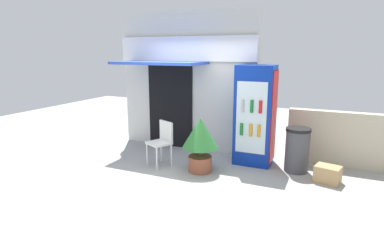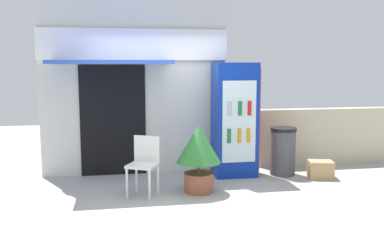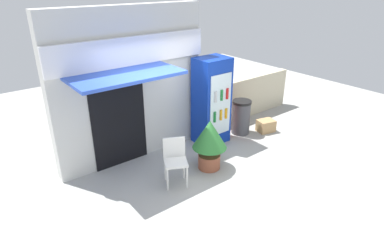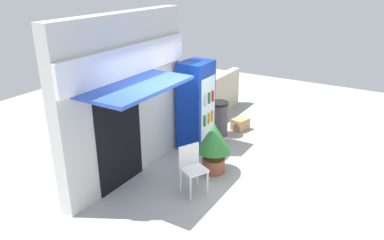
{
  "view_description": "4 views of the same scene",
  "coord_description": "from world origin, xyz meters",
  "px_view_note": "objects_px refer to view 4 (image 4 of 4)",
  "views": [
    {
      "loc": [
        2.68,
        -5.04,
        2.25
      ],
      "look_at": [
        0.17,
        0.55,
        0.92
      ],
      "focal_mm": 29.79,
      "sensor_mm": 36.0,
      "label": 1
    },
    {
      "loc": [
        -0.72,
        -5.98,
        2.0
      ],
      "look_at": [
        0.41,
        0.57,
        1.09
      ],
      "focal_mm": 39.59,
      "sensor_mm": 36.0,
      "label": 2
    },
    {
      "loc": [
        -3.31,
        -4.01,
        3.58
      ],
      "look_at": [
        0.24,
        0.55,
        1.03
      ],
      "focal_mm": 30.43,
      "sensor_mm": 36.0,
      "label": 3
    },
    {
      "loc": [
        -5.42,
        -2.77,
        3.77
      ],
      "look_at": [
        0.15,
        0.59,
        1.16
      ],
      "focal_mm": 34.87,
      "sensor_mm": 36.0,
      "label": 4
    }
  ],
  "objects_px": {
    "potted_plant_near_shop": "(214,142)",
    "cardboard_box": "(240,124)",
    "trash_bin": "(219,118)",
    "drink_cooler": "(196,106)",
    "plastic_chair": "(192,165)"
  },
  "relations": [
    {
      "from": "plastic_chair",
      "to": "cardboard_box",
      "type": "relative_size",
      "value": 2.17
    },
    {
      "from": "potted_plant_near_shop",
      "to": "cardboard_box",
      "type": "xyz_separation_m",
      "value": [
        2.24,
        0.42,
        -0.5
      ]
    },
    {
      "from": "drink_cooler",
      "to": "cardboard_box",
      "type": "bearing_deg",
      "value": -18.11
    },
    {
      "from": "drink_cooler",
      "to": "plastic_chair",
      "type": "distance_m",
      "value": 1.92
    },
    {
      "from": "potted_plant_near_shop",
      "to": "drink_cooler",
      "type": "bearing_deg",
      "value": 47.19
    },
    {
      "from": "trash_bin",
      "to": "cardboard_box",
      "type": "height_order",
      "value": "trash_bin"
    },
    {
      "from": "drink_cooler",
      "to": "trash_bin",
      "type": "xyz_separation_m",
      "value": [
        0.86,
        -0.13,
        -0.57
      ]
    },
    {
      "from": "drink_cooler",
      "to": "cardboard_box",
      "type": "relative_size",
      "value": 4.87
    },
    {
      "from": "potted_plant_near_shop",
      "to": "cardboard_box",
      "type": "relative_size",
      "value": 2.55
    },
    {
      "from": "plastic_chair",
      "to": "potted_plant_near_shop",
      "type": "xyz_separation_m",
      "value": [
        0.83,
        -0.01,
        0.12
      ]
    },
    {
      "from": "trash_bin",
      "to": "plastic_chair",
      "type": "bearing_deg",
      "value": -163.54
    },
    {
      "from": "drink_cooler",
      "to": "potted_plant_near_shop",
      "type": "bearing_deg",
      "value": -132.81
    },
    {
      "from": "cardboard_box",
      "to": "trash_bin",
      "type": "bearing_deg",
      "value": 149.37
    },
    {
      "from": "drink_cooler",
      "to": "potted_plant_near_shop",
      "type": "height_order",
      "value": "drink_cooler"
    },
    {
      "from": "drink_cooler",
      "to": "potted_plant_near_shop",
      "type": "distance_m",
      "value": 1.25
    }
  ]
}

